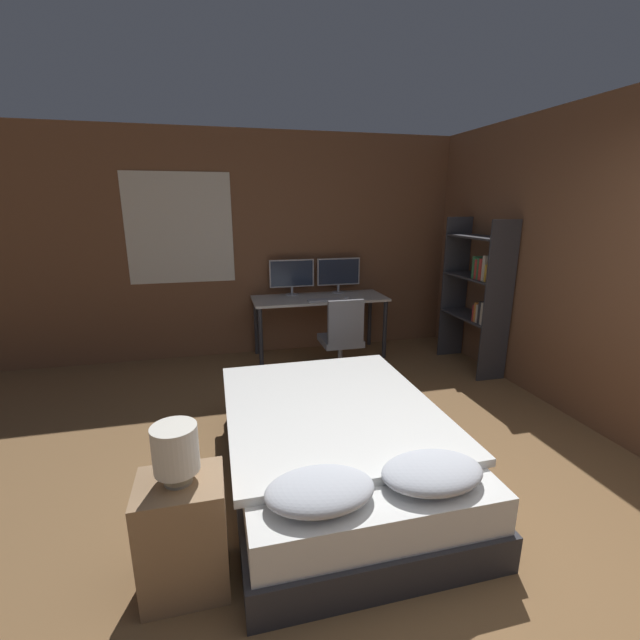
# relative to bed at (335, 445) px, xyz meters

# --- Properties ---
(ground_plane) EXTENTS (20.00, 20.00, 0.00)m
(ground_plane) POSITION_rel_bed_xyz_m (0.51, -1.21, -0.25)
(ground_plane) COLOR brown
(wall_back) EXTENTS (12.00, 0.08, 2.70)m
(wall_back) POSITION_rel_bed_xyz_m (0.49, 2.83, 1.10)
(wall_back) COLOR brown
(wall_back) RESTS_ON ground_plane
(wall_side_right) EXTENTS (0.06, 12.00, 2.70)m
(wall_side_right) POSITION_rel_bed_xyz_m (2.34, 0.29, 1.10)
(wall_side_right) COLOR brown
(wall_side_right) RESTS_ON ground_plane
(bed) EXTENTS (1.44, 2.09, 0.57)m
(bed) POSITION_rel_bed_xyz_m (0.00, 0.00, 0.00)
(bed) COLOR #2D2D33
(bed) RESTS_ON ground_plane
(nightstand) EXTENTS (0.41, 0.34, 0.60)m
(nightstand) POSITION_rel_bed_xyz_m (-0.96, -0.68, 0.05)
(nightstand) COLOR #997551
(nightstand) RESTS_ON ground_plane
(bedside_lamp) EXTENTS (0.21, 0.21, 0.29)m
(bedside_lamp) POSITION_rel_bed_xyz_m (-0.96, -0.68, 0.52)
(bedside_lamp) COLOR gray
(bedside_lamp) RESTS_ON nightstand
(desk) EXTENTS (1.62, 0.63, 0.76)m
(desk) POSITION_rel_bed_xyz_m (0.49, 2.45, 0.42)
(desk) COLOR beige
(desk) RESTS_ON ground_plane
(monitor_left) EXTENTS (0.56, 0.16, 0.44)m
(monitor_left) POSITION_rel_bed_xyz_m (0.19, 2.66, 0.76)
(monitor_left) COLOR #B7B7BC
(monitor_left) RESTS_ON desk
(monitor_right) EXTENTS (0.56, 0.16, 0.44)m
(monitor_right) POSITION_rel_bed_xyz_m (0.80, 2.66, 0.76)
(monitor_right) COLOR #B7B7BC
(monitor_right) RESTS_ON desk
(keyboard) EXTENTS (0.38, 0.13, 0.02)m
(keyboard) POSITION_rel_bed_xyz_m (0.49, 2.24, 0.52)
(keyboard) COLOR #B7B7BC
(keyboard) RESTS_ON desk
(computer_mouse) EXTENTS (0.07, 0.05, 0.04)m
(computer_mouse) POSITION_rel_bed_xyz_m (0.78, 2.24, 0.53)
(computer_mouse) COLOR #B7B7BC
(computer_mouse) RESTS_ON desk
(office_chair) EXTENTS (0.52, 0.52, 0.90)m
(office_chair) POSITION_rel_bed_xyz_m (0.56, 1.72, 0.10)
(office_chair) COLOR black
(office_chair) RESTS_ON ground_plane
(bookshelf) EXTENTS (0.34, 0.87, 1.71)m
(bookshelf) POSITION_rel_bed_xyz_m (2.12, 1.58, 0.71)
(bookshelf) COLOR #333338
(bookshelf) RESTS_ON ground_plane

